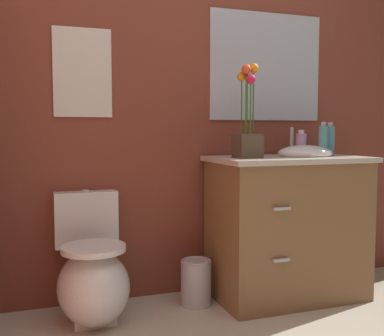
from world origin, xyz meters
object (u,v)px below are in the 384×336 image
object	(u,v)px
vanity_cabinet	(288,225)
hand_wash_bottle	(323,141)
soap_bottle	(301,144)
lotion_bottle	(330,140)
trash_bin	(196,282)
wall_mirror	(266,67)
flower_vase	(248,127)
wall_poster	(83,73)
toilet	(92,277)

from	to	relation	value
vanity_cabinet	hand_wash_bottle	xyz separation A→B (m)	(0.21, -0.05, 0.52)
hand_wash_bottle	soap_bottle	bearing A→B (deg)	132.00
lotion_bottle	hand_wash_bottle	bearing A→B (deg)	-146.22
trash_bin	wall_mirror	world-z (taller)	wall_mirror
vanity_cabinet	flower_vase	world-z (taller)	flower_vase
vanity_cabinet	flower_vase	size ratio (longest dim) A/B	1.93
hand_wash_bottle	wall_poster	distance (m)	1.50
flower_vase	hand_wash_bottle	xyz separation A→B (m)	(0.51, -0.02, -0.08)
vanity_cabinet	wall_mirror	world-z (taller)	wall_mirror
toilet	hand_wash_bottle	bearing A→B (deg)	-3.09
lotion_bottle	wall_mirror	size ratio (longest dim) A/B	0.26
toilet	soap_bottle	distance (m)	1.49
trash_bin	toilet	bearing A→B (deg)	-177.55
lotion_bottle	soap_bottle	bearing A→B (deg)	169.25
toilet	wall_mirror	size ratio (longest dim) A/B	0.86
wall_mirror	flower_vase	bearing A→B (deg)	-132.08
flower_vase	wall_poster	size ratio (longest dim) A/B	1.07
lotion_bottle	wall_mirror	world-z (taller)	wall_mirror
flower_vase	trash_bin	distance (m)	0.96
vanity_cabinet	flower_vase	distance (m)	0.67
vanity_cabinet	lotion_bottle	world-z (taller)	lotion_bottle
toilet	lotion_bottle	xyz separation A→B (m)	(1.50, -0.01, 0.73)
flower_vase	trash_bin	xyz separation A→B (m)	(-0.29, 0.08, -0.91)
vanity_cabinet	wall_poster	size ratio (longest dim) A/B	2.07
lotion_bottle	hand_wash_bottle	world-z (taller)	hand_wash_bottle
toilet	lotion_bottle	size ratio (longest dim) A/B	3.28
soap_bottle	wall_poster	xyz separation A→B (m)	(-1.31, 0.24, 0.42)
toilet	wall_poster	bearing A→B (deg)	90.00
toilet	trash_bin	distance (m)	0.62
wall_mirror	lotion_bottle	bearing A→B (deg)	-41.80
lotion_bottle	wall_poster	distance (m)	1.58
flower_vase	hand_wash_bottle	size ratio (longest dim) A/B	2.59
toilet	wall_poster	distance (m)	1.15
wall_mirror	toilet	bearing A→B (deg)	-167.32
hand_wash_bottle	trash_bin	world-z (taller)	hand_wash_bottle
trash_bin	lotion_bottle	bearing A→B (deg)	-2.33
trash_bin	wall_mirror	xyz separation A→B (m)	(0.58, 0.24, 1.31)
hand_wash_bottle	trash_bin	size ratio (longest dim) A/B	0.78
wall_poster	wall_mirror	distance (m)	1.19
wall_poster	trash_bin	bearing A→B (deg)	-21.67
soap_bottle	trash_bin	bearing A→B (deg)	179.97
wall_mirror	soap_bottle	bearing A→B (deg)	-63.31
hand_wash_bottle	wall_mirror	distance (m)	0.63
soap_bottle	lotion_bottle	world-z (taller)	lotion_bottle
flower_vase	lotion_bottle	distance (m)	0.61
soap_bottle	lotion_bottle	size ratio (longest dim) A/B	0.78
wall_poster	lotion_bottle	bearing A→B (deg)	-10.49
toilet	trash_bin	world-z (taller)	toilet
toilet	lotion_bottle	bearing A→B (deg)	-0.39
vanity_cabinet	lotion_bottle	xyz separation A→B (m)	(0.31, 0.02, 0.52)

